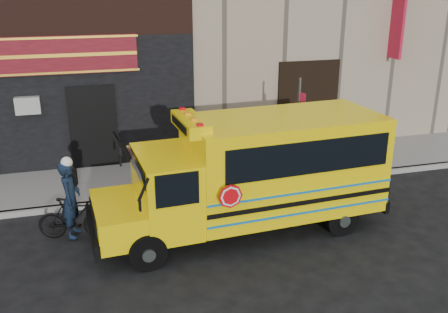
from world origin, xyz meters
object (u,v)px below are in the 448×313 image
Objects in this scene: school_bus at (257,170)px; sign_pole at (298,129)px; bicycle at (74,218)px; cyclist at (71,201)px.

school_bus is 2.92m from sign_pole.
school_bus reaches higher than bicycle.
sign_pole is at bearing 47.31° from school_bus.
sign_pole is (1.97, 2.14, 0.25)m from school_bus.
cyclist is (-4.25, 0.73, -0.59)m from school_bus.
bicycle is (-4.21, 0.67, -1.00)m from school_bus.
sign_pole reaches higher than cyclist.
cyclist is (-0.04, 0.06, 0.41)m from bicycle.
cyclist is at bearing 46.74° from bicycle.
bicycle is (-6.19, -1.47, -1.25)m from sign_pole.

